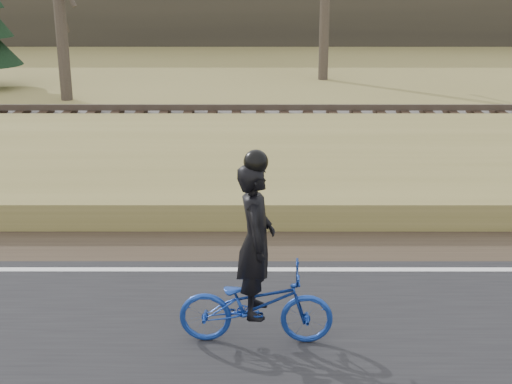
{
  "coord_description": "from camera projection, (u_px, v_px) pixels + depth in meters",
  "views": [
    {
      "loc": [
        1.1,
        -8.86,
        4.13
      ],
      "look_at": [
        1.1,
        0.5,
        1.1
      ],
      "focal_mm": 50.0,
      "sensor_mm": 36.0,
      "label": 1
    }
  ],
  "objects": [
    {
      "name": "ground",
      "position": [
        176.0,
        280.0,
        9.7
      ],
      "size": [
        120.0,
        120.0,
        0.0
      ],
      "primitive_type": "plane",
      "color": "olive",
      "rests_on": "ground"
    },
    {
      "name": "road",
      "position": [
        149.0,
        381.0,
        7.32
      ],
      "size": [
        120.0,
        6.0,
        0.06
      ],
      "primitive_type": "cube",
      "color": "black",
      "rests_on": "ground"
    },
    {
      "name": "edge_line",
      "position": [
        177.0,
        270.0,
        9.87
      ],
      "size": [
        120.0,
        0.12,
        0.01
      ],
      "primitive_type": "cube",
      "color": "silver",
      "rests_on": "road"
    },
    {
      "name": "shoulder",
      "position": [
        184.0,
        245.0,
        10.84
      ],
      "size": [
        120.0,
        1.6,
        0.04
      ],
      "primitive_type": "cube",
      "color": "#473A2B",
      "rests_on": "ground"
    },
    {
      "name": "embankment",
      "position": [
        199.0,
        176.0,
        13.63
      ],
      "size": [
        120.0,
        5.0,
        0.44
      ],
      "primitive_type": "cube",
      "color": "olive",
      "rests_on": "ground"
    },
    {
      "name": "ballast",
      "position": [
        211.0,
        131.0,
        17.25
      ],
      "size": [
        120.0,
        3.0,
        0.45
      ],
      "primitive_type": "cube",
      "color": "slate",
      "rests_on": "ground"
    },
    {
      "name": "railroad",
      "position": [
        211.0,
        119.0,
        17.15
      ],
      "size": [
        120.0,
        2.4,
        0.29
      ],
      "color": "black",
      "rests_on": "ballast"
    },
    {
      "name": "cyclist",
      "position": [
        256.0,
        283.0,
        7.82
      ],
      "size": [
        1.73,
        0.65,
        2.22
      ],
      "rotation": [
        0.0,
        0.0,
        1.54
      ],
      "color": "navy",
      "rests_on": "road"
    },
    {
      "name": "bare_tree_near_left",
      "position": [
        59.0,
        0.0,
        21.44
      ],
      "size": [
        0.36,
        0.36,
        6.07
      ],
      "primitive_type": "cylinder",
      "color": "#473E34",
      "rests_on": "ground"
    }
  ]
}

